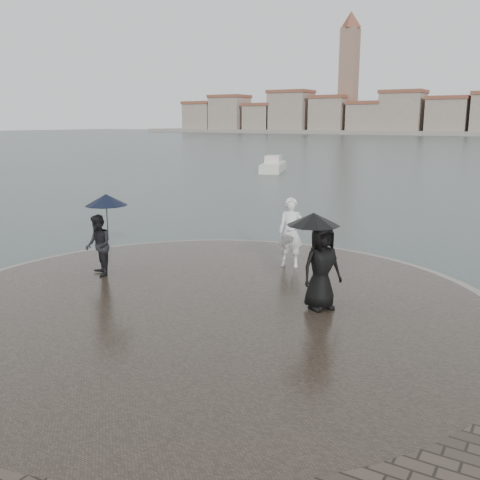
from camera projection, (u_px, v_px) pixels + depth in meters
The scene contains 7 objects.
ground at pixel (85, 385), 8.53m from camera, with size 400.00×400.00×0.00m, color #2B3835.
kerb_ring at pixel (209, 310), 11.42m from camera, with size 12.50×12.50×0.32m, color gray.
quay_tip at pixel (209, 309), 11.41m from camera, with size 11.90×11.90×0.36m, color #2D261E.
statue at pixel (291, 232), 13.92m from camera, with size 0.66×0.44×1.82m, color white.
visitor_left at pixel (101, 231), 13.04m from camera, with size 1.23×1.06×2.04m.
visitor_right at pixel (319, 254), 10.76m from camera, with size 1.27×1.15×1.95m.
boats at pixel (404, 165), 45.66m from camera, with size 22.33×19.22×1.50m.
Camera 1 is at (6.16, -5.41, 4.12)m, focal length 40.00 mm.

